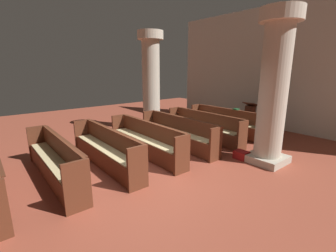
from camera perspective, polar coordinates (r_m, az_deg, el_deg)
The scene contains 13 objects.
ground_plane at distance 5.47m, azimuth -5.15°, elevation -10.85°, with size 19.20×19.20×0.00m, color #9E4733.
back_wall at distance 9.75m, azimuth 26.39°, elevation 12.30°, with size 10.00×0.16×4.50m, color beige.
pew_row_0 at distance 8.57m, azimuth 13.78°, elevation 1.25°, with size 2.96×0.47×0.88m.
pew_row_1 at distance 7.71m, azimuth 8.66°, elevation 0.11°, with size 2.96×0.46×0.88m.
pew_row_2 at distance 6.94m, azimuth 2.34°, elevation -1.30°, with size 2.96×0.47×0.88m.
pew_row_3 at distance 6.28m, azimuth -5.44°, elevation -3.01°, with size 2.96×0.46×0.88m.
pew_row_4 at distance 5.76m, azimuth -14.87°, elevation -4.99°, with size 2.96×0.46×0.88m.
pew_row_5 at distance 5.44m, azimuth -25.84°, elevation -7.12°, with size 2.96×0.47×0.88m.
pillar_aisle_side at distance 6.04m, azimuth 24.24°, elevation 8.57°, with size 0.93×0.93×3.56m.
pillar_far_side at distance 8.87m, azimuth -4.13°, elevation 11.07°, with size 0.93×0.93×3.56m.
lectern at distance 9.15m, azimuth 19.12°, elevation 1.59°, with size 0.48×0.45×1.08m.
hymn_book at distance 8.48m, azimuth 16.19°, elevation 3.93°, with size 0.17×0.20×0.04m, color #194723.
kneeler_box_red at distance 6.39m, azimuth 17.34°, elevation -6.72°, with size 0.35×0.27×0.21m, color maroon.
Camera 1 is at (4.14, -2.75, 2.29)m, focal length 25.16 mm.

